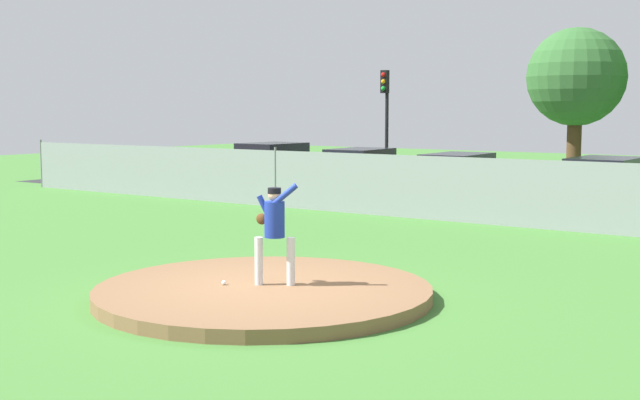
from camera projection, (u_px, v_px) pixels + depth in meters
ground_plane at (438, 247)px, 18.10m from camera, size 80.00×80.00×0.00m
asphalt_strip at (568, 209)px, 25.03m from camera, size 44.00×7.00×0.01m
pitchers_mound at (264, 292)px, 13.20m from camera, size 5.31×5.31×0.20m
pitcher_youth at (274, 225)px, 13.16m from camera, size 0.80×0.39×1.63m
baseball at (224, 283)px, 13.24m from camera, size 0.07×0.07×0.07m
chainlink_fence at (510, 193)px, 21.27m from camera, size 37.85×0.07×1.82m
parked_car_white at (605, 186)px, 24.30m from camera, size 1.94×4.50×1.58m
parked_car_red at (457, 178)px, 27.17m from camera, size 1.88×4.70×1.55m
parked_car_burgundy at (272, 168)px, 30.96m from camera, size 2.06×4.23×1.74m
parked_car_silver at (360, 173)px, 29.01m from camera, size 1.94×4.33×1.62m
traffic_light_near at (386, 106)px, 33.26m from camera, size 0.28×0.46×4.51m
tree_broad_right at (576, 78)px, 31.83m from camera, size 3.73×3.73×6.06m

